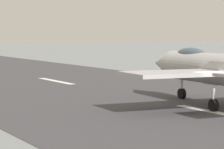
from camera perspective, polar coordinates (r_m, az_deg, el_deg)
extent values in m
plane|color=gray|center=(33.74, 10.95, -3.92)|extent=(400.00, 400.00, 0.00)
cube|color=#3E3D40|center=(33.74, 10.95, -3.90)|extent=(240.00, 26.00, 0.02)
cube|color=white|center=(33.81, 10.84, -3.86)|extent=(8.00, 0.70, 0.00)
cube|color=white|center=(55.34, -5.70, -0.66)|extent=(8.00, 0.70, 0.00)
cylinder|color=#ACAAAC|center=(36.72, 10.76, 0.53)|extent=(11.92, 2.89, 2.02)
cone|color=#ACAAAC|center=(42.87, 5.21, 1.12)|extent=(2.84, 1.92, 1.72)
ellipsoid|color=#3F5160|center=(39.45, 8.02, 1.92)|extent=(3.67, 1.36, 1.10)
cube|color=#ACAAAC|center=(33.77, 6.24, 0.09)|extent=(3.82, 6.08, 0.24)
cylinder|color=silver|center=(40.65, 7.08, -1.49)|extent=(0.18, 0.18, 1.40)
cylinder|color=black|center=(40.68, 7.07, -1.94)|extent=(0.78, 0.36, 0.76)
cylinder|color=silver|center=(34.49, 10.25, -2.56)|extent=(0.18, 0.18, 1.40)
cylinder|color=black|center=(34.53, 10.24, -3.09)|extent=(0.78, 0.36, 0.76)
cube|color=#1E2338|center=(51.65, 10.62, -0.63)|extent=(0.24, 0.36, 0.82)
cube|color=yellow|center=(51.60, 10.63, 0.05)|extent=(0.51, 0.50, 0.56)
sphere|color=tan|center=(51.57, 10.63, 0.52)|extent=(0.22, 0.22, 0.22)
cylinder|color=yellow|center=(51.90, 10.64, 0.04)|extent=(0.10, 0.10, 0.53)
cylinder|color=yellow|center=(51.30, 10.61, -0.01)|extent=(0.10, 0.10, 0.53)
cone|color=orange|center=(65.72, 3.21, 0.36)|extent=(0.44, 0.44, 0.55)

